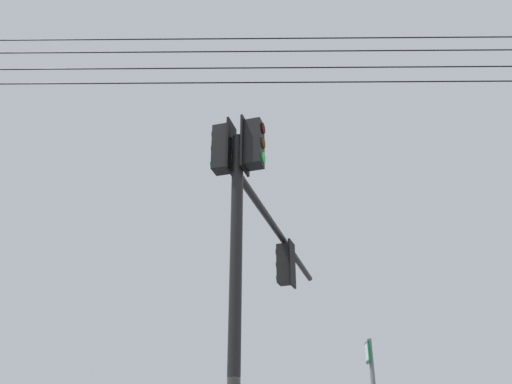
{
  "coord_description": "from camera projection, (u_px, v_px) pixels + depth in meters",
  "views": [
    {
      "loc": [
        -7.13,
        -3.59,
        1.51
      ],
      "look_at": [
        1.35,
        -0.54,
        6.04
      ],
      "focal_mm": 36.69,
      "sensor_mm": 36.0,
      "label": 1
    }
  ],
  "objects": [
    {
      "name": "signal_mast_assembly",
      "position": [
        255.0,
        243.0,
        9.55
      ],
      "size": [
        6.52,
        0.97,
        6.92
      ],
      "color": "black",
      "rests_on": "ground"
    },
    {
      "name": "overhead_wire_span",
      "position": [
        307.0,
        59.0,
        10.17
      ],
      "size": [
        9.48,
        27.14,
        1.17
      ],
      "color": "black"
    }
  ]
}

